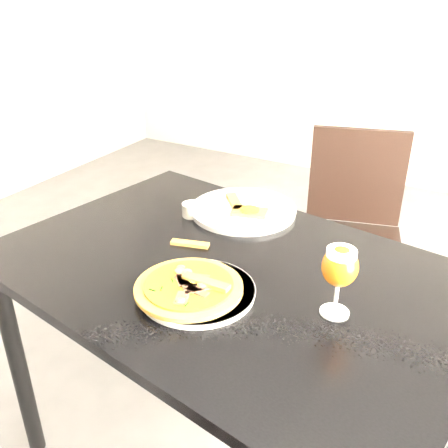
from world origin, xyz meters
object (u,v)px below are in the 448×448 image
Objects in this scene: beer_glass at (340,267)px; chair_far at (351,230)px; dining_table at (228,296)px; pizza at (189,286)px.

chair_far is at bearing 102.79° from beer_glass.
chair_far is 1.03m from beer_glass.
dining_table is 8.04× the size of beer_glass.
chair_far is (0.08, 0.88, -0.18)m from dining_table.
pizza is at bearing -111.64° from chair_far.
dining_table is 1.51× the size of chair_far.
pizza reaches higher than dining_table.
dining_table is 0.37m from beer_glass.
beer_glass is at bearing -93.17° from chair_far.
beer_glass reaches higher than chair_far.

